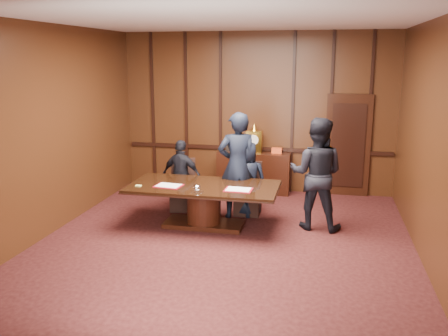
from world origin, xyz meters
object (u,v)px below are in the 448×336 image
(witness_right, at_px, (316,174))
(signatory_left, at_px, (182,176))
(sideboard, at_px, (254,171))
(conference_table, at_px, (204,199))
(signatory_right, at_px, (248,179))
(witness_left, at_px, (237,166))

(witness_right, bearing_deg, signatory_left, -2.07)
(sideboard, distance_m, conference_table, 2.44)
(signatory_left, bearing_deg, signatory_right, -169.11)
(sideboard, bearing_deg, conference_table, -102.52)
(sideboard, relative_size, conference_table, 0.61)
(signatory_right, bearing_deg, witness_left, 43.34)
(signatory_left, distance_m, witness_right, 2.63)
(sideboard, relative_size, witness_left, 0.80)
(conference_table, height_order, signatory_right, signatory_right)
(signatory_right, height_order, witness_right, witness_right)
(conference_table, bearing_deg, sideboard, 77.48)
(conference_table, bearing_deg, witness_left, 51.36)
(signatory_right, xyz_separation_m, witness_right, (1.28, -0.45, 0.27))
(signatory_right, distance_m, witness_left, 0.38)
(conference_table, relative_size, signatory_right, 1.85)
(sideboard, height_order, witness_left, witness_left)
(signatory_right, bearing_deg, conference_table, 44.75)
(signatory_right, distance_m, witness_right, 1.38)
(witness_left, bearing_deg, sideboard, -111.90)
(signatory_left, height_order, witness_left, witness_left)
(witness_left, xyz_separation_m, witness_right, (1.44, -0.26, -0.02))
(signatory_left, distance_m, witness_left, 1.19)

